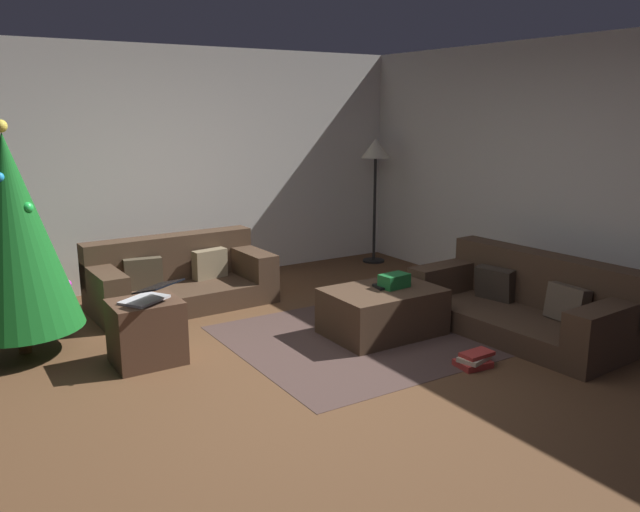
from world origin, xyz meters
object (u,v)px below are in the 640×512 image
couch_left (179,279)px  tv_remote (379,287)px  couch_right (527,304)px  laptop (150,295)px  side_table (146,332)px  book_stack (474,360)px  corner_lamp (376,157)px  christmas_tree (12,233)px  ottoman (383,311)px  gift_box (394,281)px

couch_left → tv_remote: bearing=122.6°
couch_right → laptop: couch_right is taller
side_table → book_stack: (2.10, -1.42, -0.20)m
corner_lamp → christmas_tree: bearing=-166.7°
ottoman → side_table: 2.01m
couch_right → christmas_tree: christmas_tree is taller
couch_right → side_table: bearing=66.8°
couch_left → book_stack: (1.35, -2.76, -0.20)m
tv_remote → corner_lamp: (1.58, 2.17, 0.92)m
ottoman → gift_box: 0.29m
laptop → side_table: bearing=122.1°
laptop → couch_right: bearing=-19.0°
ottoman → laptop: 2.00m
couch_left → ottoman: (1.21, -1.79, -0.06)m
christmas_tree → couch_left: bearing=21.5°
side_table → couch_left: bearing=60.9°
christmas_tree → laptop: christmas_tree is taller
couch_right → christmas_tree: (-3.85, 1.82, 0.74)m
ottoman → tv_remote: size_ratio=6.10×
christmas_tree → corner_lamp: (4.30, 1.02, 0.34)m
book_stack → tv_remote: bearing=99.1°
tv_remote → corner_lamp: bearing=63.9°
couch_left → corner_lamp: corner_lamp is taller
ottoman → tv_remote: bearing=111.8°
ottoman → gift_box: (0.11, -0.01, 0.26)m
couch_left → corner_lamp: 3.00m
couch_right → side_table: 3.25m
book_stack → corner_lamp: 3.71m
laptop → corner_lamp: 4.00m
couch_right → tv_remote: couch_right is taller
side_table → corner_lamp: size_ratio=0.33×
christmas_tree → book_stack: bearing=-36.8°
book_stack → corner_lamp: corner_lamp is taller
christmas_tree → side_table: 1.31m
tv_remote → laptop: bearing=179.0°
couch_left → couch_right: bearing=132.1°
gift_box → corner_lamp: corner_lamp is taller
ottoman → christmas_tree: size_ratio=0.52×
ottoman → christmas_tree: (-2.74, 1.19, 0.79)m
couch_right → book_stack: couch_right is taller
gift_box → corner_lamp: (1.45, 2.22, 0.87)m
gift_box → laptop: 2.08m
gift_box → couch_left: bearing=126.3°
couch_left → christmas_tree: christmas_tree is taller
side_table → book_stack: bearing=-34.1°
tv_remote → ottoman: bearing=-58.4°
gift_box → tv_remote: size_ratio=1.60×
christmas_tree → couch_right: bearing=-25.4°
laptop → ottoman: bearing=-11.9°
gift_box → tv_remote: 0.15m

